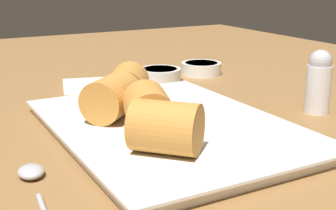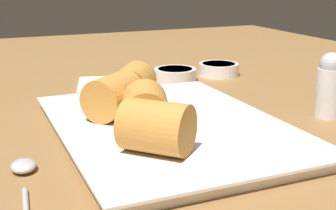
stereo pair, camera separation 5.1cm
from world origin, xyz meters
TOP-DOWN VIEW (x-y plane):
  - table_surface at (0.00, 0.00)cm, footprint 180.00×140.00cm
  - serving_plate at (0.67, -0.78)cm, footprint 34.28×25.13cm
  - roll_front_left at (8.55, -5.81)cm, footprint 8.29×8.24cm
  - roll_front_right at (-4.04, -5.68)cm, footprint 8.18×8.31cm
  - roll_back_left at (2.11, -4.12)cm, footprint 7.96×7.00cm
  - roll_back_right at (-8.76, -1.61)cm, footprint 8.25×7.77cm
  - dipping_bowl_near at (-23.79, 11.06)cm, footprint 7.30×7.30cm
  - dipping_bowl_far at (-24.85, 20.23)cm, footprint 7.30×7.30cm
  - spoon at (7.28, -17.96)cm, footprint 16.84×3.05cm
  - napkin at (-24.45, -1.03)cm, footprint 13.00×11.86cm
  - salt_shaker at (2.72, 21.06)cm, footprint 3.37×3.37cm

SIDE VIEW (x-z plane):
  - table_surface at x=0.00cm, z-range 0.00..2.00cm
  - napkin at x=-24.45cm, z-range 2.00..2.60cm
  - spoon at x=7.28cm, z-range 1.93..3.02cm
  - serving_plate at x=0.67cm, z-range 2.01..3.51cm
  - dipping_bowl_near at x=-23.79cm, z-range 2.10..4.30cm
  - dipping_bowl_far at x=-24.85cm, z-range 2.10..4.30cm
  - roll_front_left at x=8.55cm, z-range 3.50..8.65cm
  - roll_front_right at x=-4.04cm, z-range 3.50..8.65cm
  - roll_back_left at x=2.11cm, z-range 3.50..8.65cm
  - roll_back_right at x=-8.76cm, z-range 3.50..8.65cm
  - salt_shaker at x=2.72cm, z-range 2.00..10.57cm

